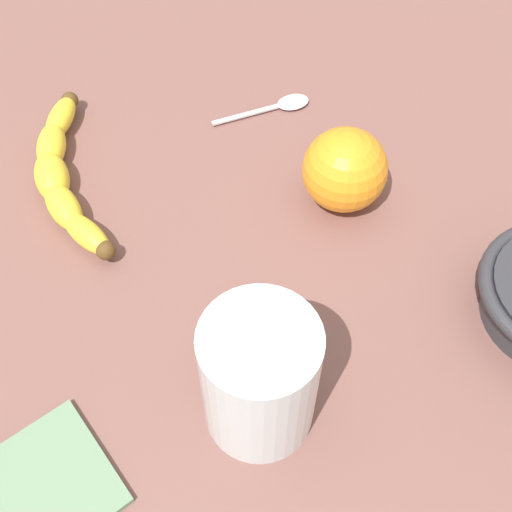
{
  "coord_description": "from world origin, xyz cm",
  "views": [
    {
      "loc": [
        -14.83,
        -34.56,
        53.02
      ],
      "look_at": [
        0.04,
        -3.96,
        5.0
      ],
      "focal_mm": 46.56,
      "sensor_mm": 36.0,
      "label": 1
    }
  ],
  "objects": [
    {
      "name": "banana",
      "position": [
        -12.72,
        13.42,
        4.65
      ],
      "size": [
        7.97,
        22.57,
        3.3
      ],
      "rotation": [
        0.0,
        0.0,
        4.57
      ],
      "color": "yellow",
      "rests_on": "wooden_tabletop"
    },
    {
      "name": "smoothie_glass",
      "position": [
        -5.7,
        -16.35,
        8.73
      ],
      "size": [
        8.52,
        8.52,
        12.04
      ],
      "color": "silver",
      "rests_on": "wooden_tabletop"
    },
    {
      "name": "teaspoon",
      "position": [
        12.6,
        13.99,
        3.4
      ],
      "size": [
        11.28,
        2.69,
        0.8
      ],
      "rotation": [
        0.0,
        0.0,
        6.2
      ],
      "color": "silver",
      "rests_on": "wooden_tabletop"
    },
    {
      "name": "wooden_tabletop",
      "position": [
        0.0,
        0.0,
        1.5
      ],
      "size": [
        120.0,
        120.0,
        3.0
      ],
      "primitive_type": "cube",
      "color": "brown",
      "rests_on": "ground"
    },
    {
      "name": "orange_fruit",
      "position": [
        11.22,
        0.14,
        7.04
      ],
      "size": [
        8.08,
        8.08,
        8.08
      ],
      "primitive_type": "sphere",
      "color": "orange",
      "rests_on": "wooden_tabletop"
    },
    {
      "name": "folded_napkin",
      "position": [
        -23.93,
        -15.11,
        3.3
      ],
      "size": [
        13.92,
        11.98,
        0.6
      ],
      "primitive_type": "cube",
      "rotation": [
        0.0,
        0.0,
        0.2
      ],
      "color": "slate",
      "rests_on": "wooden_tabletop"
    }
  ]
}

